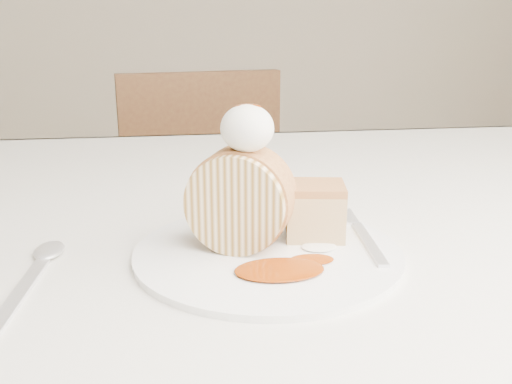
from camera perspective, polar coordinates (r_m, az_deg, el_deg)
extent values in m
cube|color=beige|center=(0.71, -3.86, -2.78)|extent=(1.40, 0.90, 0.04)
cube|color=beige|center=(1.16, -5.38, -1.04)|extent=(1.40, 0.01, 0.28)
cylinder|color=brown|center=(1.37, 22.48, -10.99)|extent=(0.06, 0.06, 0.71)
cube|color=brown|center=(1.67, -6.55, -2.73)|extent=(0.46, 0.46, 0.04)
cube|color=brown|center=(1.44, -5.41, 3.54)|extent=(0.40, 0.11, 0.42)
cylinder|color=brown|center=(1.94, -2.37, -6.56)|extent=(0.03, 0.03, 0.39)
cylinder|color=brown|center=(1.89, -12.52, -7.68)|extent=(0.03, 0.03, 0.39)
cylinder|color=brown|center=(1.65, 0.88, -11.09)|extent=(0.03, 0.03, 0.39)
cylinder|color=brown|center=(1.58, -11.24, -12.66)|extent=(0.03, 0.03, 0.39)
cylinder|color=white|center=(0.55, 1.19, -6.09)|extent=(0.29, 0.29, 0.01)
cylinder|color=beige|center=(0.54, -1.61, -0.79)|extent=(0.11, 0.08, 0.09)
cube|color=#B27943|center=(0.57, 5.93, -2.19)|extent=(0.06, 0.06, 0.05)
ellipsoid|color=silver|center=(0.52, -0.89, 6.39)|extent=(0.05, 0.05, 0.04)
ellipsoid|color=#852E05|center=(0.52, -0.83, 9.11)|extent=(0.02, 0.02, 0.01)
cube|color=silver|center=(0.57, 11.24, -5.05)|extent=(0.03, 0.15, 0.00)
cube|color=silver|center=(0.51, -22.52, -9.37)|extent=(0.04, 0.17, 0.00)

